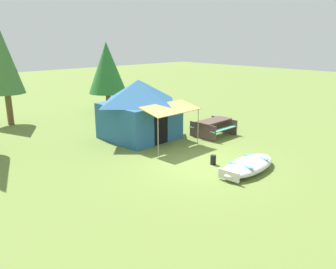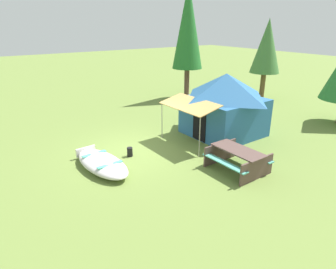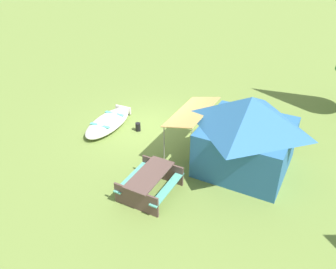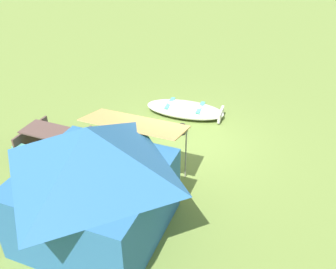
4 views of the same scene
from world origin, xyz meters
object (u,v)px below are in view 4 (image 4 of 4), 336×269
at_px(picnic_table, 54,140).
at_px(fuel_can, 182,129).
at_px(cooler_box, 153,205).
at_px(beached_rowboat, 185,109).
at_px(canvas_cabin_tent, 93,180).

relative_size(picnic_table, fuel_can, 5.34).
distance_m(cooler_box, fuel_can, 3.56).
distance_m(beached_rowboat, canvas_cabin_tent, 5.90).
distance_m(canvas_cabin_tent, picnic_table, 3.59).
height_order(canvas_cabin_tent, cooler_box, canvas_cabin_tent).
xyz_separation_m(cooler_box, fuel_can, (0.64, -3.50, 0.02)).
height_order(cooler_box, fuel_can, fuel_can).
bearing_deg(picnic_table, beached_rowboat, -125.54).
bearing_deg(cooler_box, fuel_can, -79.70).
xyz_separation_m(beached_rowboat, picnic_table, (2.65, 3.71, 0.26)).
distance_m(beached_rowboat, cooler_box, 4.85).
xyz_separation_m(canvas_cabin_tent, fuel_can, (-0.22, -4.53, -1.22)).
bearing_deg(fuel_can, canvas_cabin_tent, 87.19).
height_order(beached_rowboat, picnic_table, picnic_table).
relative_size(canvas_cabin_tent, cooler_box, 7.58).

